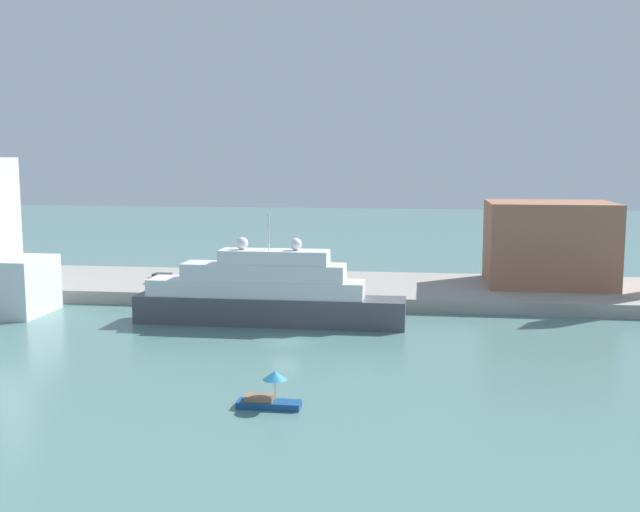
% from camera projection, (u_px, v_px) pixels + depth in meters
% --- Properties ---
extents(ground, '(400.00, 400.00, 0.00)m').
position_uv_depth(ground, '(285.00, 342.00, 73.69)').
color(ground, slate).
extents(quay_dock, '(110.00, 21.09, 1.60)m').
position_uv_depth(quay_dock, '(321.00, 288.00, 99.65)').
color(quay_dock, gray).
rests_on(quay_dock, ground).
extents(large_yacht, '(29.85, 4.53, 12.19)m').
position_uv_depth(large_yacht, '(266.00, 294.00, 81.66)').
color(large_yacht, '#4C4C51').
rests_on(large_yacht, ground).
extents(small_motorboat, '(4.69, 1.81, 2.79)m').
position_uv_depth(small_motorboat, '(269.00, 394.00, 54.24)').
color(small_motorboat, navy).
rests_on(small_motorboat, ground).
extents(work_barge, '(5.08, 1.98, 0.84)m').
position_uv_depth(work_barge, '(175.00, 307.00, 89.03)').
color(work_barge, olive).
rests_on(work_barge, ground).
extents(harbor_building, '(15.95, 12.72, 10.88)m').
position_uv_depth(harbor_building, '(548.00, 243.00, 97.63)').
color(harbor_building, '#9E664C').
rests_on(harbor_building, quay_dock).
extents(parked_car, '(3.81, 1.86, 1.26)m').
position_uv_depth(parked_car, '(163.00, 279.00, 99.35)').
color(parked_car, black).
rests_on(parked_car, quay_dock).
extents(person_figure, '(0.36, 0.36, 1.80)m').
position_uv_depth(person_figure, '(193.00, 278.00, 98.24)').
color(person_figure, maroon).
rests_on(person_figure, quay_dock).
extents(mooring_bollard, '(0.53, 0.53, 0.74)m').
position_uv_depth(mooring_bollard, '(331.00, 293.00, 89.97)').
color(mooring_bollard, black).
rests_on(mooring_bollard, quay_dock).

